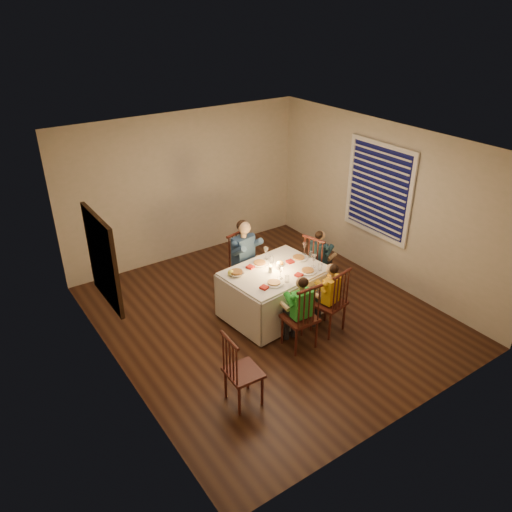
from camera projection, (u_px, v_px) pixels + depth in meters
ground at (268, 316)px, 7.47m from camera, size 5.00×5.00×0.00m
wall_left at (111, 286)px, 5.74m from camera, size 0.02×5.00×2.60m
wall_right at (383, 203)px, 7.99m from camera, size 0.02×5.00×2.60m
wall_back at (186, 187)px, 8.69m from camera, size 4.50×0.02×2.60m
ceiling at (271, 145)px, 6.26m from camera, size 5.00×5.00×0.00m
dining_table at (275, 283)px, 7.28m from camera, size 1.54×1.18×0.72m
chair_adult at (245, 292)px, 8.06m from camera, size 0.49×0.47×1.02m
chair_near_left at (298, 345)px, 6.85m from camera, size 0.43×0.42×1.02m
chair_near_right at (327, 329)px, 7.17m from camera, size 0.49×0.47×1.02m
chair_end at (317, 290)px, 8.12m from camera, size 0.50×0.51×1.02m
chair_extra at (244, 400)px, 5.92m from camera, size 0.40×0.42×0.97m
adult at (245, 292)px, 8.06m from camera, size 0.54×0.51×1.26m
child_green at (298, 345)px, 6.85m from camera, size 0.38×0.35×1.08m
child_yellow at (327, 329)px, 7.17m from camera, size 0.42×0.39×1.08m
child_teal at (317, 290)px, 8.12m from camera, size 0.41×0.43×1.07m
setting_adult at (260, 263)px, 7.35m from camera, size 0.29×0.29×0.02m
setting_green at (274, 283)px, 6.85m from camera, size 0.29×0.29×0.02m
setting_yellow at (308, 271)px, 7.15m from camera, size 0.29×0.29×0.02m
setting_teal at (299, 258)px, 7.50m from camera, size 0.29×0.29×0.02m
candle_left at (270, 269)px, 7.11m from camera, size 0.06×0.06×0.10m
candle_right at (278, 266)px, 7.20m from camera, size 0.06×0.06×0.10m
squash at (231, 273)px, 7.03m from camera, size 0.09×0.09×0.09m
orange_fruit at (281, 263)px, 7.29m from camera, size 0.08×0.08×0.08m
serving_bowl at (236, 274)px, 7.05m from camera, size 0.26×0.26×0.05m
wall_mirror at (103, 260)px, 5.88m from camera, size 0.06×0.95×1.15m
window_blinds at (378, 190)px, 7.95m from camera, size 0.07×1.34×1.54m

